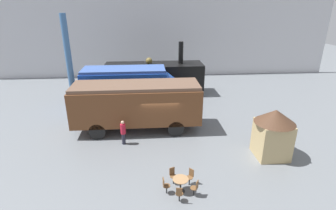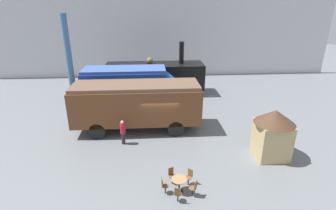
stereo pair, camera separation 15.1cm
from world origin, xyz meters
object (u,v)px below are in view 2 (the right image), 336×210
at_px(streamlined_locomotive, 133,85).
at_px(cafe_table_near, 179,182).
at_px(passenger_coach_wooden, 137,102).
at_px(visitor_person, 123,131).
at_px(steam_locomotive, 155,76).
at_px(ticket_kiosk, 273,131).
at_px(cafe_chair_0, 164,185).

relative_size(streamlined_locomotive, cafe_table_near, 11.09).
distance_m(passenger_coach_wooden, cafe_table_near, 7.57).
bearing_deg(passenger_coach_wooden, visitor_person, -111.60).
bearing_deg(streamlined_locomotive, visitor_person, -93.15).
height_order(steam_locomotive, ticket_kiosk, steam_locomotive).
bearing_deg(steam_locomotive, ticket_kiosk, -61.85).
relative_size(passenger_coach_wooden, cafe_table_near, 11.47).
height_order(streamlined_locomotive, cafe_chair_0, streamlined_locomotive).
relative_size(streamlined_locomotive, passenger_coach_wooden, 0.97).
xyz_separation_m(streamlined_locomotive, cafe_table_near, (2.76, -11.40, -1.51)).
bearing_deg(passenger_coach_wooden, steam_locomotive, 79.29).
relative_size(steam_locomotive, visitor_person, 5.77).
relative_size(steam_locomotive, ticket_kiosk, 3.19).
height_order(cafe_table_near, ticket_kiosk, ticket_kiosk).
relative_size(steam_locomotive, passenger_coach_wooden, 1.08).
height_order(steam_locomotive, cafe_table_near, steam_locomotive).
xyz_separation_m(passenger_coach_wooden, cafe_chair_0, (1.51, -7.15, -1.55)).
bearing_deg(streamlined_locomotive, cafe_chair_0, -80.10).
height_order(visitor_person, ticket_kiosk, ticket_kiosk).
distance_m(streamlined_locomotive, cafe_chair_0, 11.76).
relative_size(steam_locomotive, streamlined_locomotive, 1.11).
distance_m(steam_locomotive, passenger_coach_wooden, 8.07).
distance_m(cafe_chair_0, visitor_person, 5.54).
height_order(cafe_chair_0, ticket_kiosk, ticket_kiosk).
bearing_deg(steam_locomotive, cafe_table_near, -87.08).
bearing_deg(passenger_coach_wooden, cafe_table_near, -72.24).
bearing_deg(cafe_chair_0, ticket_kiosk, 17.27).
bearing_deg(ticket_kiosk, steam_locomotive, 118.15).
bearing_deg(cafe_table_near, streamlined_locomotive, 103.61).
bearing_deg(ticket_kiosk, visitor_person, 166.45).
bearing_deg(cafe_table_near, passenger_coach_wooden, 107.76).
height_order(streamlined_locomotive, cafe_table_near, streamlined_locomotive).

